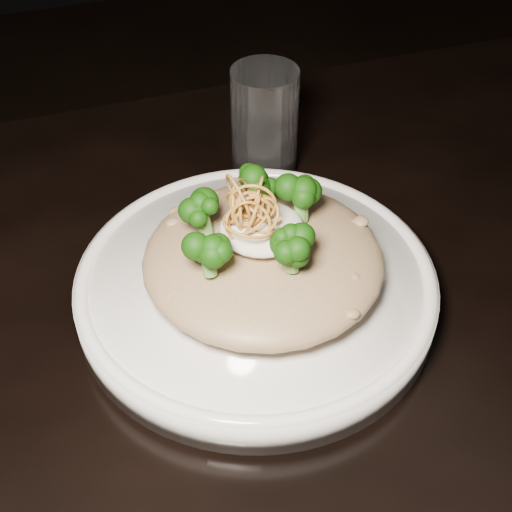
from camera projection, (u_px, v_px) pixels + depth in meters
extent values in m
cube|color=black|center=(361.00, 310.00, 0.66)|extent=(1.10, 0.80, 0.04)
cylinder|color=black|center=(509.00, 260.00, 1.25)|extent=(0.05, 0.05, 0.71)
cylinder|color=white|center=(256.00, 288.00, 0.63)|extent=(0.31, 0.31, 0.03)
ellipsoid|color=brown|center=(263.00, 258.00, 0.60)|extent=(0.20, 0.20, 0.04)
ellipsoid|color=white|center=(262.00, 228.00, 0.58)|extent=(0.07, 0.07, 0.02)
cylinder|color=silver|center=(264.00, 124.00, 0.74)|extent=(0.09, 0.09, 0.12)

